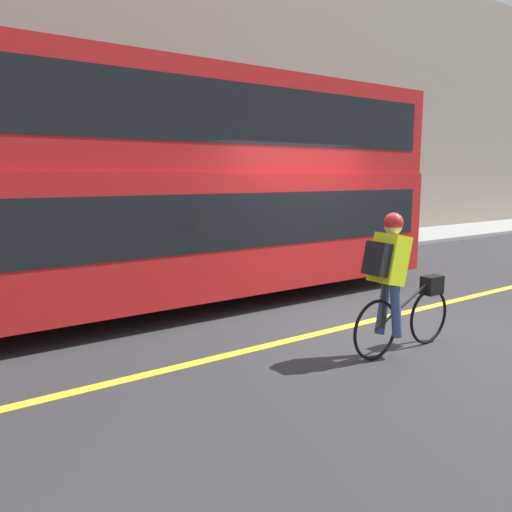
{
  "coord_description": "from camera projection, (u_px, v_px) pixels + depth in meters",
  "views": [
    {
      "loc": [
        -4.98,
        -4.47,
        2.0
      ],
      "look_at": [
        -1.4,
        0.64,
        1.0
      ],
      "focal_mm": 35.0,
      "sensor_mm": 36.0,
      "label": 1
    }
  ],
  "objects": [
    {
      "name": "trash_bin",
      "position": [
        278.0,
        230.0,
        12.92
      ],
      "size": [
        0.46,
        0.46,
        1.0
      ],
      "color": "#194C23",
      "rests_on": "sidewalk_curb"
    },
    {
      "name": "building_facade",
      "position": [
        145.0,
        76.0,
        11.94
      ],
      "size": [
        60.0,
        0.3,
        8.74
      ],
      "color": "gray",
      "rests_on": "ground_plane"
    },
    {
      "name": "ground_plane",
      "position": [
        367.0,
        325.0,
        6.76
      ],
      "size": [
        80.0,
        80.0,
        0.0
      ],
      "primitive_type": "plane",
      "color": "#2D2D30"
    },
    {
      "name": "bus",
      "position": [
        65.0,
        180.0,
        6.69
      ],
      "size": [
        11.99,
        2.44,
        3.5
      ],
      "color": "black",
      "rests_on": "ground_plane"
    },
    {
      "name": "sidewalk_curb",
      "position": [
        176.0,
        262.0,
        11.49
      ],
      "size": [
        60.0,
        2.51,
        0.11
      ],
      "color": "gray",
      "rests_on": "ground_plane"
    },
    {
      "name": "road_center_line",
      "position": [
        361.0,
        323.0,
        6.85
      ],
      "size": [
        50.0,
        0.14,
        0.01
      ],
      "primitive_type": "cube",
      "color": "yellow",
      "rests_on": "ground_plane"
    },
    {
      "name": "cyclist_on_bike",
      "position": [
        396.0,
        279.0,
        5.53
      ],
      "size": [
        1.61,
        0.32,
        1.61
      ],
      "color": "black",
      "rests_on": "ground_plane"
    }
  ]
}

